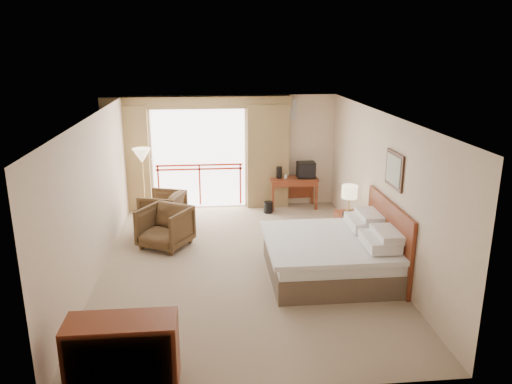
{
  "coord_description": "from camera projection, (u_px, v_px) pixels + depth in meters",
  "views": [
    {
      "loc": [
        -0.56,
        -8.31,
        3.82
      ],
      "look_at": [
        0.28,
        0.4,
        1.24
      ],
      "focal_mm": 35.0,
      "sensor_mm": 36.0,
      "label": 1
    }
  ],
  "objects": [
    {
      "name": "side_table",
      "position": [
        148.0,
        222.0,
        10.25
      ],
      "size": [
        0.44,
        0.44,
        0.48
      ],
      "rotation": [
        0.0,
        0.0,
        0.21
      ],
      "color": "#321A0C",
      "rests_on": "floor"
    },
    {
      "name": "curtain_right",
      "position": [
        268.0,
        156.0,
        11.99
      ],
      "size": [
        1.0,
        0.26,
        2.5
      ],
      "primitive_type": "cube",
      "color": "olive",
      "rests_on": "wall_back"
    },
    {
      "name": "floor",
      "position": [
        243.0,
        264.0,
        9.07
      ],
      "size": [
        7.0,
        7.0,
        0.0
      ],
      "primitive_type": "plane",
      "color": "gray",
      "rests_on": "ground"
    },
    {
      "name": "valance",
      "position": [
        197.0,
        103.0,
        11.5
      ],
      "size": [
        4.4,
        0.22,
        0.28
      ],
      "primitive_type": "cube",
      "color": "olive",
      "rests_on": "wall_back"
    },
    {
      "name": "armchair_near",
      "position": [
        166.0,
        246.0,
        9.86
      ],
      "size": [
        1.2,
        1.21,
        0.81
      ],
      "primitive_type": "imported",
      "rotation": [
        0.0,
        0.0,
        -0.52
      ],
      "color": "#422E1C",
      "rests_on": "floor"
    },
    {
      "name": "desk",
      "position": [
        293.0,
        184.0,
        12.12
      ],
      "size": [
        1.15,
        0.55,
        0.75
      ],
      "rotation": [
        0.0,
        0.0,
        -0.04
      ],
      "color": "maroon",
      "rests_on": "floor"
    },
    {
      "name": "balcony_railing",
      "position": [
        199.0,
        175.0,
        12.07
      ],
      "size": [
        2.09,
        0.03,
        1.02
      ],
      "color": "#B4240F",
      "rests_on": "wall_back"
    },
    {
      "name": "framed_art",
      "position": [
        394.0,
        170.0,
        8.2
      ],
      "size": [
        0.04,
        0.72,
        0.6
      ],
      "color": "#321A0C",
      "rests_on": "wall_right"
    },
    {
      "name": "floor_lamp",
      "position": [
        142.0,
        158.0,
        11.17
      ],
      "size": [
        0.41,
        0.41,
        1.61
      ],
      "rotation": [
        0.0,
        0.0,
        0.26
      ],
      "color": "tan",
      "rests_on": "floor"
    },
    {
      "name": "coffee_maker",
      "position": [
        279.0,
        173.0,
        11.95
      ],
      "size": [
        0.14,
        0.14,
        0.29
      ],
      "primitive_type": "cylinder",
      "rotation": [
        0.0,
        0.0,
        0.05
      ],
      "color": "black",
      "rests_on": "desk"
    },
    {
      "name": "bed",
      "position": [
        332.0,
        255.0,
        8.53
      ],
      "size": [
        2.13,
        2.06,
        0.97
      ],
      "color": "brown",
      "rests_on": "floor"
    },
    {
      "name": "wall_front",
      "position": [
        265.0,
        285.0,
        5.35
      ],
      "size": [
        5.0,
        0.0,
        5.0
      ],
      "primitive_type": "plane",
      "rotation": [
        -1.57,
        0.0,
        0.0
      ],
      "color": "beige",
      "rests_on": "ground"
    },
    {
      "name": "tv",
      "position": [
        306.0,
        170.0,
        11.99
      ],
      "size": [
        0.43,
        0.34,
        0.39
      ],
      "rotation": [
        0.0,
        0.0,
        -0.28
      ],
      "color": "black",
      "rests_on": "desk"
    },
    {
      "name": "hvac_vent",
      "position": [
        286.0,
        110.0,
        11.84
      ],
      "size": [
        0.5,
        0.04,
        0.5
      ],
      "primitive_type": "cube",
      "color": "silver",
      "rests_on": "wall_back"
    },
    {
      "name": "wastebasket",
      "position": [
        268.0,
        207.0,
        11.81
      ],
      "size": [
        0.28,
        0.28,
        0.27
      ],
      "primitive_type": "cylinder",
      "rotation": [
        0.0,
        0.0,
        -0.38
      ],
      "color": "black",
      "rests_on": "floor"
    },
    {
      "name": "wall_left",
      "position": [
        95.0,
        197.0,
        8.46
      ],
      "size": [
        0.0,
        7.0,
        7.0
      ],
      "primitive_type": "plane",
      "rotation": [
        1.57,
        0.0,
        1.57
      ],
      "color": "beige",
      "rests_on": "ground"
    },
    {
      "name": "curtain_left",
      "position": [
        128.0,
        159.0,
        11.69
      ],
      "size": [
        1.0,
        0.26,
        2.5
      ],
      "primitive_type": "cube",
      "color": "olive",
      "rests_on": "wall_back"
    },
    {
      "name": "ceiling",
      "position": [
        242.0,
        115.0,
        8.3
      ],
      "size": [
        7.0,
        7.0,
        0.0
      ],
      "primitive_type": "plane",
      "rotation": [
        3.14,
        0.0,
        0.0
      ],
      "color": "white",
      "rests_on": "wall_back"
    },
    {
      "name": "nightstand",
      "position": [
        348.0,
        229.0,
        9.84
      ],
      "size": [
        0.47,
        0.56,
        0.66
      ],
      "primitive_type": "cube",
      "rotation": [
        0.0,
        0.0,
        0.02
      ],
      "color": "maroon",
      "rests_on": "floor"
    },
    {
      "name": "cup",
      "position": [
        286.0,
        177.0,
        11.94
      ],
      "size": [
        0.09,
        0.09,
        0.1
      ],
      "primitive_type": "cylinder",
      "rotation": [
        0.0,
        0.0,
        0.36
      ],
      "color": "white",
      "rests_on": "desk"
    },
    {
      "name": "table_lamp",
      "position": [
        350.0,
        192.0,
        9.67
      ],
      "size": [
        0.31,
        0.31,
        0.54
      ],
      "rotation": [
        0.0,
        0.0,
        -0.13
      ],
      "color": "tan",
      "rests_on": "nightstand"
    },
    {
      "name": "phone",
      "position": [
        349.0,
        214.0,
        9.58
      ],
      "size": [
        0.23,
        0.2,
        0.08
      ],
      "primitive_type": "cube",
      "rotation": [
        0.0,
        0.0,
        0.35
      ],
      "color": "black",
      "rests_on": "nightstand"
    },
    {
      "name": "headboard",
      "position": [
        388.0,
        238.0,
        8.54
      ],
      "size": [
        0.06,
        2.1,
        1.3
      ],
      "primitive_type": "cube",
      "color": "maroon",
      "rests_on": "wall_right"
    },
    {
      "name": "balcony_door",
      "position": [
        199.0,
        159.0,
        11.98
      ],
      "size": [
        2.4,
        0.0,
        2.4
      ],
      "primitive_type": "plane",
      "rotation": [
        1.57,
        0.0,
        0.0
      ],
      "color": "white",
      "rests_on": "wall_back"
    },
    {
      "name": "wall_back",
      "position": [
        232.0,
        152.0,
        12.03
      ],
      "size": [
        5.0,
        0.0,
        5.0
      ],
      "primitive_type": "plane",
      "rotation": [
        1.57,
        0.0,
        0.0
      ],
      "color": "beige",
      "rests_on": "ground"
    },
    {
      "name": "armchair_far",
      "position": [
        164.0,
        226.0,
        10.97
      ],
      "size": [
        1.07,
        1.06,
        0.77
      ],
      "primitive_type": "imported",
      "rotation": [
        0.0,
        0.0,
        -1.9
      ],
      "color": "#422E1C",
      "rests_on": "floor"
    },
    {
      "name": "dresser",
      "position": [
        123.0,
        353.0,
        5.73
      ],
      "size": [
        1.26,
        0.54,
        0.84
      ],
      "rotation": [
        0.0,
        0.0,
        -0.03
      ],
      "color": "maroon",
      "rests_on": "floor"
    },
    {
      "name": "book",
      "position": [
        147.0,
        215.0,
        10.2
      ],
      "size": [
        0.23,
        0.26,
        0.02
      ],
      "primitive_type": "imported",
      "rotation": [
        0.0,
        0.0,
        0.37
      ],
      "color": "white",
      "rests_on": "side_table"
    },
    {
      "name": "wall_right",
      "position": [
        381.0,
        189.0,
        8.92
      ],
      "size": [
        0.0,
        7.0,
        7.0
      ],
      "primitive_type": "plane",
      "rotation": [
        1.57,
        0.0,
        -1.57
      ],
      "color": "beige",
      "rests_on": "ground"
    }
  ]
}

